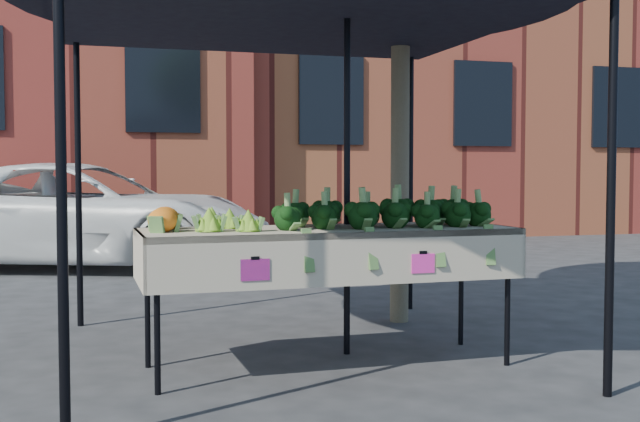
# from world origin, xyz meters

# --- Properties ---
(ground) EXTENTS (90.00, 90.00, 0.00)m
(ground) POSITION_xyz_m (0.00, 0.00, 0.00)
(ground) COLOR #262628
(table) EXTENTS (2.42, 0.86, 0.90)m
(table) POSITION_xyz_m (-0.10, -0.15, 0.45)
(table) COLOR #B8AA90
(table) RESTS_ON ground
(canopy) EXTENTS (3.16, 3.16, 2.74)m
(canopy) POSITION_xyz_m (-0.22, 0.23, 1.37)
(canopy) COLOR black
(canopy) RESTS_ON ground
(broccoli_heap) EXTENTS (1.53, 0.56, 0.24)m
(broccoli_heap) POSITION_xyz_m (0.26, -0.12, 1.02)
(broccoli_heap) COLOR black
(broccoli_heap) RESTS_ON table
(romanesco_cluster) EXTENTS (0.42, 0.56, 0.19)m
(romanesco_cluster) POSITION_xyz_m (-0.76, -0.11, 0.99)
(romanesco_cluster) COLOR #7DBF32
(romanesco_cluster) RESTS_ON table
(cauliflower_pair) EXTENTS (0.22, 0.42, 0.17)m
(cauliflower_pair) POSITION_xyz_m (-1.13, -0.08, 0.98)
(cauliflower_pair) COLOR orange
(cauliflower_pair) RESTS_ON table
(vehicle) EXTENTS (2.08, 2.62, 4.97)m
(vehicle) POSITION_xyz_m (-1.73, 5.84, 2.48)
(vehicle) COLOR white
(vehicle) RESTS_ON ground
(street_tree) EXTENTS (2.27, 2.27, 4.48)m
(street_tree) POSITION_xyz_m (0.91, 1.15, 2.24)
(street_tree) COLOR #1E4C14
(street_tree) RESTS_ON ground
(building_right) EXTENTS (12.00, 8.00, 8.50)m
(building_right) POSITION_xyz_m (7.00, 12.50, 4.25)
(building_right) COLOR maroon
(building_right) RESTS_ON ground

